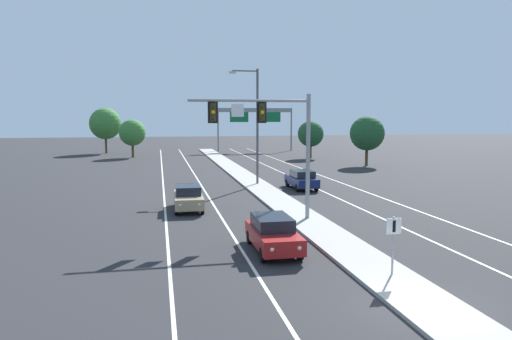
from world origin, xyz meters
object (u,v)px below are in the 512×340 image
object	(u,v)px
tree_far_left_b	(105,124)
tree_far_right_a	(367,133)
car_receding_navy	(302,179)
street_lamp_median	(255,119)
highway_sign_gantry	(255,116)
car_oncoming_red	(273,233)
overhead_signal_mast	(271,130)
median_sign_post	(393,237)
tree_far_left_a	(132,133)
tree_far_right_b	(311,134)
car_oncoming_tan	(188,197)

from	to	relation	value
tree_far_left_b	tree_far_right_a	bearing A→B (deg)	-38.87
car_receding_navy	tree_far_right_a	xyz separation A→B (m)	(13.30, 16.30, 3.16)
street_lamp_median	highway_sign_gantry	world-z (taller)	street_lamp_median
car_oncoming_red	tree_far_left_b	distance (m)	62.38
car_oncoming_red	overhead_signal_mast	bearing A→B (deg)	77.66
overhead_signal_mast	median_sign_post	distance (m)	11.11
median_sign_post	tree_far_left_a	size ratio (longest dim) A/B	0.39
car_receding_navy	tree_far_right_b	distance (m)	29.40
tree_far_left_b	tree_far_right_b	distance (m)	33.83
street_lamp_median	tree_far_left_b	distance (m)	43.72
overhead_signal_mast	car_oncoming_red	bearing A→B (deg)	-102.34
street_lamp_median	tree_far_left_b	world-z (taller)	street_lamp_median
overhead_signal_mast	car_oncoming_tan	xyz separation A→B (m)	(-4.43, 4.64, -4.50)
tree_far_right_a	tree_far_left_a	bearing A→B (deg)	147.99
overhead_signal_mast	car_oncoming_tan	bearing A→B (deg)	133.67
car_oncoming_tan	tree_far_right_b	xyz separation A→B (m)	(19.67, 34.69, 2.70)
overhead_signal_mast	tree_far_right_b	size ratio (longest dim) A/B	1.33
car_oncoming_red	tree_far_left_a	size ratio (longest dim) A/B	0.80
overhead_signal_mast	highway_sign_gantry	distance (m)	55.87
car_oncoming_red	highway_sign_gantry	bearing A→B (deg)	79.24
overhead_signal_mast	median_sign_post	bearing A→B (deg)	-77.26
car_oncoming_tan	highway_sign_gantry	size ratio (longest dim) A/B	0.34
highway_sign_gantry	tree_far_right_a	bearing A→B (deg)	-72.48
tree_far_left_b	tree_far_right_b	world-z (taller)	tree_far_left_b
car_oncoming_tan	tree_far_left_a	xyz separation A→B (m)	(-5.59, 41.37, 2.83)
overhead_signal_mast	car_oncoming_red	size ratio (longest dim) A/B	1.61
street_lamp_median	car_oncoming_red	distance (m)	21.26
median_sign_post	tree_far_right_a	xyz separation A→B (m)	(16.45, 38.23, 2.39)
tree_far_left_b	tree_far_left_a	bearing A→B (deg)	-62.43
tree_far_left_b	car_receding_navy	bearing A→B (deg)	-65.02
median_sign_post	car_receding_navy	bearing A→B (deg)	81.83
tree_far_left_a	median_sign_post	bearing A→B (deg)	-77.64
car_receding_navy	tree_far_left_a	distance (m)	37.72
tree_far_left_b	tree_far_left_a	distance (m)	10.22
highway_sign_gantry	tree_far_right_a	size ratio (longest dim) A/B	2.18
tree_far_right_a	median_sign_post	bearing A→B (deg)	-113.28
car_oncoming_tan	tree_far_left_a	size ratio (longest dim) A/B	0.80
overhead_signal_mast	median_sign_post	size ratio (longest dim) A/B	3.27
highway_sign_gantry	tree_far_right_a	distance (m)	28.27
street_lamp_median	tree_far_left_a	xyz separation A→B (m)	(-12.05, 31.39, -2.14)
tree_far_left_a	tree_far_right_a	bearing A→B (deg)	-32.01
median_sign_post	overhead_signal_mast	bearing A→B (deg)	102.74
car_receding_navy	tree_far_right_b	size ratio (longest dim) A/B	0.83
tree_far_right_a	tree_far_right_b	size ratio (longest dim) A/B	1.13
car_receding_navy	tree_far_right_a	bearing A→B (deg)	50.79
tree_far_right_b	street_lamp_median	bearing A→B (deg)	-118.13
car_oncoming_red	car_receding_navy	distance (m)	18.75
car_oncoming_red	tree_far_right_a	distance (m)	39.42
tree_far_left_b	tree_far_left_a	world-z (taller)	tree_far_left_b
median_sign_post	tree_far_right_a	size ratio (longest dim) A/B	0.36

